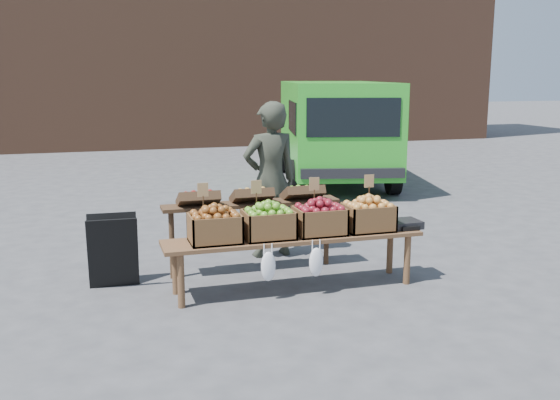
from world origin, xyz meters
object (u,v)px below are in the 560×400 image
object	(u,v)px
crate_golden_apples	(215,228)
delivery_van	(334,133)
back_table	(252,226)
weighing_scale	(404,224)
chalkboard_sign	(113,251)
crate_red_apples	(319,221)
crate_green_apples	(368,217)
display_bench	(294,262)
vendor	(270,180)
crate_russet_pears	(268,224)

from	to	relation	value
crate_golden_apples	delivery_van	bearing A→B (deg)	58.74
back_table	weighing_scale	bearing A→B (deg)	-25.43
chalkboard_sign	delivery_van	bearing A→B (deg)	51.43
crate_golden_apples	crate_red_apples	size ratio (longest dim) A/B	1.00
chalkboard_sign	crate_green_apples	world-z (taller)	crate_green_apples
back_table	display_bench	bearing A→B (deg)	-69.86
chalkboard_sign	back_table	size ratio (longest dim) A/B	0.37
display_bench	chalkboard_sign	bearing A→B (deg)	160.61
vendor	crate_russet_pears	size ratio (longest dim) A/B	3.78
crate_red_apples	crate_russet_pears	bearing A→B (deg)	180.00
vendor	crate_red_apples	xyz separation A→B (m)	(0.17, -1.26, -0.24)
vendor	display_bench	size ratio (longest dim) A/B	0.70
crate_golden_apples	crate_green_apples	xyz separation A→B (m)	(1.65, 0.00, 0.00)
delivery_van	crate_red_apples	xyz separation A→B (m)	(-2.59, -6.08, -0.32)
vendor	crate_golden_apples	size ratio (longest dim) A/B	3.78
weighing_scale	crate_russet_pears	bearing A→B (deg)	180.00
crate_golden_apples	weighing_scale	bearing A→B (deg)	0.00
chalkboard_sign	crate_red_apples	bearing A→B (deg)	-15.04
chalkboard_sign	crate_russet_pears	xyz separation A→B (m)	(1.51, -0.63, 0.32)
weighing_scale	back_table	bearing A→B (deg)	154.57
chalkboard_sign	crate_russet_pears	bearing A→B (deg)	-20.66
delivery_van	weighing_scale	distance (m)	6.30
vendor	display_bench	bearing A→B (deg)	79.14
crate_russet_pears	crate_green_apples	size ratio (longest dim) A/B	1.00
display_bench	weighing_scale	bearing A→B (deg)	0.00
weighing_scale	chalkboard_sign	bearing A→B (deg)	168.29
display_bench	crate_red_apples	bearing A→B (deg)	0.00
back_table	crate_golden_apples	bearing A→B (deg)	-127.92
crate_russet_pears	chalkboard_sign	bearing A→B (deg)	157.42
crate_russet_pears	weighing_scale	xyz separation A→B (m)	(1.52, 0.00, -0.10)
display_bench	crate_red_apples	size ratio (longest dim) A/B	5.40
crate_golden_apples	vendor	bearing A→B (deg)	53.54
back_table	crate_russet_pears	size ratio (longest dim) A/B	4.20
display_bench	crate_golden_apples	world-z (taller)	crate_golden_apples
display_bench	crate_red_apples	distance (m)	0.51
crate_russet_pears	weighing_scale	size ratio (longest dim) A/B	1.47
back_table	crate_green_apples	xyz separation A→B (m)	(1.09, -0.72, 0.19)
chalkboard_sign	display_bench	bearing A→B (deg)	-17.46
vendor	chalkboard_sign	size ratio (longest dim) A/B	2.44
delivery_van	back_table	distance (m)	6.23
back_table	display_bench	world-z (taller)	back_table
vendor	display_bench	xyz separation A→B (m)	(-0.11, -1.26, -0.66)
back_table	vendor	bearing A→B (deg)	55.57
crate_golden_apples	crate_red_apples	world-z (taller)	same
chalkboard_sign	display_bench	size ratio (longest dim) A/B	0.29
vendor	weighing_scale	world-z (taller)	vendor
chalkboard_sign	crate_golden_apples	distance (m)	1.20
display_bench	weighing_scale	size ratio (longest dim) A/B	7.94
vendor	display_bench	world-z (taller)	vendor
crate_russet_pears	crate_golden_apples	bearing A→B (deg)	180.00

